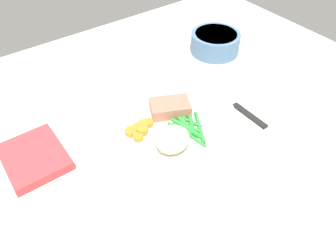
# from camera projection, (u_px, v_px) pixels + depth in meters

# --- Properties ---
(dining_table) EXTENTS (1.20, 0.90, 0.02)m
(dining_table) POSITION_uv_depth(u_px,v_px,m) (153.00, 132.00, 0.66)
(dining_table) COLOR beige
(dining_table) RESTS_ON ground
(dinner_plate) EXTENTS (0.25, 0.25, 0.02)m
(dinner_plate) POSITION_uv_depth(u_px,v_px,m) (168.00, 133.00, 0.63)
(dinner_plate) COLOR white
(dinner_plate) RESTS_ON dining_table
(meat_portion) EXTENTS (0.09, 0.08, 0.02)m
(meat_portion) POSITION_uv_depth(u_px,v_px,m) (170.00, 107.00, 0.65)
(meat_portion) COLOR #A86B56
(meat_portion) RESTS_ON dinner_plate
(mashed_potatoes) EXTENTS (0.06, 0.05, 0.05)m
(mashed_potatoes) POSITION_uv_depth(u_px,v_px,m) (173.00, 139.00, 0.57)
(mashed_potatoes) COLOR beige
(mashed_potatoes) RESTS_ON dinner_plate
(carrot_slices) EXTENTS (0.06, 0.04, 0.01)m
(carrot_slices) POSITION_uv_depth(u_px,v_px,m) (140.00, 129.00, 0.62)
(carrot_slices) COLOR orange
(carrot_slices) RESTS_ON dinner_plate
(green_beans) EXTENTS (0.07, 0.10, 0.01)m
(green_beans) POSITION_uv_depth(u_px,v_px,m) (189.00, 126.00, 0.63)
(green_beans) COLOR #2D8C38
(green_beans) RESTS_ON dinner_plate
(fork) EXTENTS (0.01, 0.17, 0.00)m
(fork) POSITION_uv_depth(u_px,v_px,m) (92.00, 176.00, 0.56)
(fork) COLOR silver
(fork) RESTS_ON dining_table
(knife) EXTENTS (0.02, 0.20, 0.01)m
(knife) POSITION_uv_depth(u_px,v_px,m) (232.00, 103.00, 0.71)
(knife) COLOR black
(knife) RESTS_ON dining_table
(water_glass) EXTENTS (0.07, 0.07, 0.09)m
(water_glass) POSITION_uv_depth(u_px,v_px,m) (135.00, 67.00, 0.74)
(water_glass) COLOR silver
(water_glass) RESTS_ON dining_table
(salad_bowl) EXTENTS (0.13, 0.13, 0.05)m
(salad_bowl) POSITION_uv_depth(u_px,v_px,m) (215.00, 41.00, 0.84)
(salad_bowl) COLOR #4C7299
(salad_bowl) RESTS_ON dining_table
(napkin) EXTENTS (0.10, 0.12, 0.02)m
(napkin) POSITION_uv_depth(u_px,v_px,m) (34.00, 157.00, 0.58)
(napkin) COLOR #B2383D
(napkin) RESTS_ON dining_table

